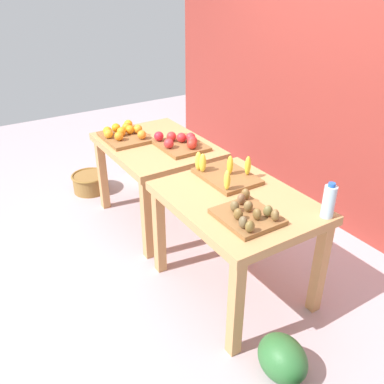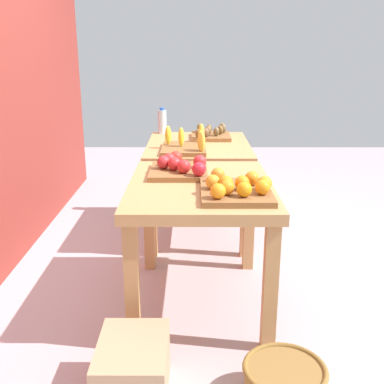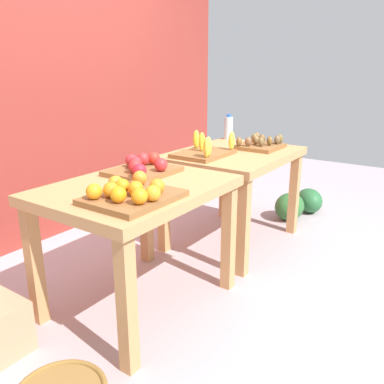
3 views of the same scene
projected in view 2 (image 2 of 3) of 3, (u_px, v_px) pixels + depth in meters
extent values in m
plane|color=#AF9DA3|center=(199.00, 261.00, 3.39)|extent=(8.00, 8.00, 0.00)
cube|color=tan|center=(200.00, 188.00, 2.64)|extent=(1.04, 0.80, 0.06)
cube|color=tan|center=(270.00, 288.00, 2.31)|extent=(0.07, 0.07, 0.69)
cube|color=tan|center=(249.00, 221.00, 3.19)|extent=(0.07, 0.07, 0.69)
cube|color=tan|center=(132.00, 288.00, 2.31)|extent=(0.07, 0.07, 0.69)
cube|color=tan|center=(149.00, 221.00, 3.19)|extent=(0.07, 0.07, 0.69)
cube|color=tan|center=(198.00, 147.00, 3.71)|extent=(1.04, 0.80, 0.06)
cube|color=tan|center=(246.00, 211.00, 3.38)|extent=(0.07, 0.07, 0.69)
cube|color=tan|center=(235.00, 177.00, 4.26)|extent=(0.07, 0.07, 0.69)
cube|color=tan|center=(152.00, 211.00, 3.38)|extent=(0.07, 0.07, 0.69)
cube|color=tan|center=(160.00, 177.00, 4.26)|extent=(0.07, 0.07, 0.69)
cube|color=brown|center=(236.00, 192.00, 2.42)|extent=(0.44, 0.36, 0.03)
sphere|color=orange|center=(252.00, 178.00, 2.47)|extent=(0.09, 0.09, 0.08)
sphere|color=orange|center=(244.00, 189.00, 2.28)|extent=(0.10, 0.10, 0.08)
sphere|color=orange|center=(213.00, 182.00, 2.40)|extent=(0.09, 0.09, 0.08)
sphere|color=orange|center=(226.00, 183.00, 2.38)|extent=(0.08, 0.08, 0.08)
sphere|color=orange|center=(242.00, 183.00, 2.39)|extent=(0.08, 0.08, 0.08)
sphere|color=orange|center=(218.00, 175.00, 2.54)|extent=(0.10, 0.10, 0.08)
sphere|color=orange|center=(227.00, 187.00, 2.31)|extent=(0.10, 0.10, 0.08)
sphere|color=orange|center=(265.00, 183.00, 2.38)|extent=(0.08, 0.08, 0.08)
sphere|color=orange|center=(218.00, 191.00, 2.25)|extent=(0.08, 0.08, 0.08)
sphere|color=orange|center=(263.00, 187.00, 2.31)|extent=(0.10, 0.10, 0.08)
cube|color=brown|center=(179.00, 171.00, 2.82)|extent=(0.40, 0.34, 0.03)
sphere|color=red|center=(164.00, 162.00, 2.80)|extent=(0.11, 0.11, 0.08)
sphere|color=red|center=(169.00, 159.00, 2.87)|extent=(0.11, 0.11, 0.08)
sphere|color=red|center=(184.00, 166.00, 2.70)|extent=(0.08, 0.08, 0.08)
sphere|color=red|center=(200.00, 162.00, 2.82)|extent=(0.10, 0.10, 0.08)
sphere|color=red|center=(176.00, 157.00, 2.93)|extent=(0.09, 0.09, 0.08)
sphere|color=red|center=(199.00, 169.00, 2.65)|extent=(0.11, 0.11, 0.08)
sphere|color=red|center=(175.00, 164.00, 2.77)|extent=(0.08, 0.08, 0.08)
cube|color=brown|center=(184.00, 149.00, 3.44)|extent=(0.44, 0.32, 0.03)
ellipsoid|color=yellow|center=(201.00, 140.00, 3.30)|extent=(0.06, 0.07, 0.14)
ellipsoid|color=yellow|center=(202.00, 133.00, 3.59)|extent=(0.06, 0.06, 0.14)
ellipsoid|color=yellow|center=(181.00, 137.00, 3.42)|extent=(0.06, 0.06, 0.14)
ellipsoid|color=yellow|center=(202.00, 142.00, 3.26)|extent=(0.07, 0.07, 0.14)
ellipsoid|color=yellow|center=(168.00, 135.00, 3.49)|extent=(0.06, 0.07, 0.14)
cube|color=brown|center=(211.00, 136.00, 3.91)|extent=(0.36, 0.32, 0.03)
ellipsoid|color=brown|center=(222.00, 127.00, 4.04)|extent=(0.05, 0.06, 0.07)
ellipsoid|color=brown|center=(200.00, 127.00, 4.03)|extent=(0.07, 0.07, 0.07)
ellipsoid|color=brown|center=(200.00, 129.00, 3.97)|extent=(0.07, 0.07, 0.07)
ellipsoid|color=brown|center=(209.00, 129.00, 3.97)|extent=(0.06, 0.05, 0.07)
ellipsoid|color=brown|center=(220.00, 130.00, 3.91)|extent=(0.07, 0.07, 0.07)
ellipsoid|color=brown|center=(208.00, 131.00, 3.88)|extent=(0.07, 0.07, 0.07)
ellipsoid|color=brown|center=(216.00, 132.00, 3.83)|extent=(0.07, 0.06, 0.07)
ellipsoid|color=brown|center=(223.00, 128.00, 3.99)|extent=(0.06, 0.05, 0.07)
ellipsoid|color=brown|center=(206.00, 133.00, 3.79)|extent=(0.06, 0.07, 0.07)
ellipsoid|color=brown|center=(199.00, 133.00, 3.75)|extent=(0.07, 0.07, 0.07)
cylinder|color=silver|center=(162.00, 122.00, 4.11)|extent=(0.08, 0.08, 0.20)
cylinder|color=blue|center=(162.00, 109.00, 4.08)|extent=(0.04, 0.04, 0.02)
ellipsoid|color=#286437|center=(225.00, 183.00, 4.88)|extent=(0.38, 0.38, 0.24)
ellipsoid|color=#2E6832|center=(218.00, 191.00, 4.58)|extent=(0.34, 0.29, 0.26)
torus|color=olive|center=(285.00, 369.00, 1.98)|extent=(0.36, 0.36, 0.02)
cube|color=tan|center=(133.00, 371.00, 2.03)|extent=(0.40, 0.30, 0.27)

